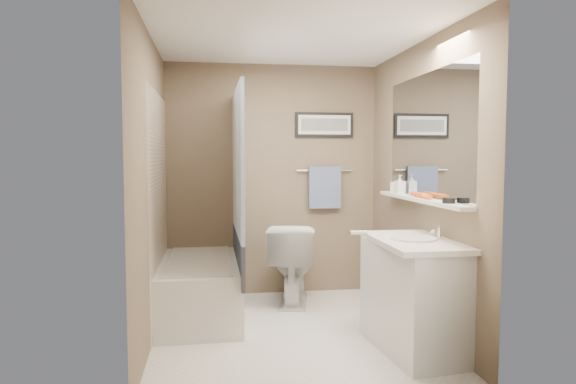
{
  "coord_description": "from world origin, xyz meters",
  "views": [
    {
      "loc": [
        -0.64,
        -4.09,
        1.45
      ],
      "look_at": [
        0.0,
        0.15,
        1.15
      ],
      "focal_mm": 32.0,
      "sensor_mm": 36.0,
      "label": 1
    }
  ],
  "objects": [
    {
      "name": "art_frame",
      "position": [
        0.55,
        1.23,
        1.78
      ],
      "size": [
        0.62,
        0.02,
        0.26
      ],
      "primitive_type": "cube",
      "color": "black",
      "rests_on": "wall_back"
    },
    {
      "name": "tub_rim",
      "position": [
        -0.75,
        0.59,
        0.5
      ],
      "size": [
        0.56,
        1.36,
        0.02
      ],
      "primitive_type": "cube",
      "color": "beige",
      "rests_on": "bathtub"
    },
    {
      "name": "toilet",
      "position": [
        0.15,
        0.86,
        0.4
      ],
      "size": [
        0.6,
        0.86,
        0.8
      ],
      "primitive_type": "imported",
      "rotation": [
        0.0,
        0.0,
        2.92
      ],
      "color": "white",
      "rests_on": "ground"
    },
    {
      "name": "sink_basin",
      "position": [
        0.83,
        -0.54,
        0.85
      ],
      "size": [
        0.34,
        0.34,
        0.01
      ],
      "primitive_type": "cylinder",
      "color": "silver",
      "rests_on": "countertop"
    },
    {
      "name": "candle_bowl_near",
      "position": [
        1.04,
        -0.67,
        1.14
      ],
      "size": [
        0.09,
        0.09,
        0.04
      ],
      "primitive_type": "cylinder",
      "color": "black",
      "rests_on": "shelf"
    },
    {
      "name": "curtain_lower",
      "position": [
        -0.4,
        0.5,
        0.58
      ],
      "size": [
        0.03,
        1.45,
        0.36
      ],
      "primitive_type": "cube",
      "color": "#27384A",
      "rests_on": "curtain_rod"
    },
    {
      "name": "towel",
      "position": [
        0.55,
        1.2,
        1.12
      ],
      "size": [
        0.34,
        0.05,
        0.44
      ],
      "primitive_type": "cube",
      "color": "#889FC7",
      "rests_on": "towel_bar"
    },
    {
      "name": "door_handle",
      "position": [
        0.22,
        -1.19,
        1.0
      ],
      "size": [
        0.1,
        0.02,
        0.02
      ],
      "primitive_type": "cylinder",
      "rotation": [
        0.0,
        1.57,
        0.0
      ],
      "color": "silver",
      "rests_on": "door"
    },
    {
      "name": "ceiling",
      "position": [
        0.0,
        0.0,
        2.38
      ],
      "size": [
        2.2,
        2.5,
        0.04
      ],
      "primitive_type": "cube",
      "color": "white",
      "rests_on": "wall_back"
    },
    {
      "name": "tile_surround",
      "position": [
        -1.09,
        0.5,
        1.0
      ],
      "size": [
        0.02,
        1.55,
        2.0
      ],
      "primitive_type": "cube",
      "color": "beige",
      "rests_on": "wall_left"
    },
    {
      "name": "shelf",
      "position": [
        1.04,
        -0.15,
        1.1
      ],
      "size": [
        0.12,
        1.6,
        0.03
      ],
      "primitive_type": "cube",
      "color": "silver",
      "rests_on": "wall_right"
    },
    {
      "name": "faucet_knob",
      "position": [
        1.03,
        -0.44,
        0.87
      ],
      "size": [
        0.05,
        0.05,
        0.05
      ],
      "primitive_type": "sphere",
      "color": "silver",
      "rests_on": "countertop"
    },
    {
      "name": "hair_brush_front",
      "position": [
        1.04,
        -0.27,
        1.14
      ],
      "size": [
        0.07,
        0.22,
        0.04
      ],
      "primitive_type": "cylinder",
      "rotation": [
        1.57,
        0.0,
        -0.13
      ],
      "color": "orange",
      "rests_on": "shelf"
    },
    {
      "name": "mirror",
      "position": [
        1.09,
        -0.15,
        1.62
      ],
      "size": [
        0.02,
        1.6,
        1.0
      ],
      "primitive_type": "cube",
      "color": "silver",
      "rests_on": "wall_right"
    },
    {
      "name": "vanity",
      "position": [
        0.85,
        -0.54,
        0.4
      ],
      "size": [
        0.59,
        0.95,
        0.8
      ],
      "primitive_type": "cube",
      "rotation": [
        0.0,
        0.0,
        0.1
      ],
      "color": "silver",
      "rests_on": "ground"
    },
    {
      "name": "bathtub",
      "position": [
        -0.75,
        0.59,
        0.25
      ],
      "size": [
        0.72,
        1.51,
        0.5
      ],
      "primitive_type": "cube",
      "rotation": [
        0.0,
        0.0,
        0.01
      ],
      "color": "silver",
      "rests_on": "ground"
    },
    {
      "name": "wall_left",
      "position": [
        -1.08,
        0.0,
        1.2
      ],
      "size": [
        0.04,
        2.5,
        2.4
      ],
      "primitive_type": "cube",
      "color": "brown",
      "rests_on": "ground"
    },
    {
      "name": "hair_brush_back",
      "position": [
        1.04,
        -0.1,
        1.14
      ],
      "size": [
        0.04,
        0.22,
        0.04
      ],
      "primitive_type": "cylinder",
      "rotation": [
        1.57,
        0.0,
        -0.01
      ],
      "color": "#C6431B",
      "rests_on": "shelf"
    },
    {
      "name": "art_mat",
      "position": [
        0.55,
        1.22,
        1.78
      ],
      "size": [
        0.56,
        0.0,
        0.2
      ],
      "primitive_type": "cube",
      "color": "white",
      "rests_on": "art_frame"
    },
    {
      "name": "towel_bar",
      "position": [
        0.55,
        1.22,
        1.3
      ],
      "size": [
        0.6,
        0.02,
        0.02
      ],
      "primitive_type": "cylinder",
      "rotation": [
        0.0,
        1.57,
        0.0
      ],
      "color": "silver",
      "rests_on": "wall_back"
    },
    {
      "name": "wall_front",
      "position": [
        0.0,
        -1.23,
        1.2
      ],
      "size": [
        2.2,
        0.04,
        2.4
      ],
      "primitive_type": "cube",
      "color": "brown",
      "rests_on": "ground"
    },
    {
      "name": "pink_comb",
      "position": [
        1.04,
        -0.01,
        1.12
      ],
      "size": [
        0.04,
        0.16,
        0.01
      ],
      "primitive_type": "cube",
      "rotation": [
        0.0,
        0.0,
        -0.08
      ],
      "color": "#CA7B9C",
      "rests_on": "shelf"
    },
    {
      "name": "curtain_upper",
      "position": [
        -0.4,
        0.5,
        1.4
      ],
      "size": [
        0.03,
        1.45,
        1.28
      ],
      "primitive_type": "cube",
      "color": "white",
      "rests_on": "curtain_rod"
    },
    {
      "name": "door",
      "position": [
        0.55,
        -1.24,
        1.0
      ],
      "size": [
        0.8,
        0.02,
        2.0
      ],
      "primitive_type": "cube",
      "color": "silver",
      "rests_on": "wall_front"
    },
    {
      "name": "soap_bottle",
      "position": [
        1.04,
        0.29,
        1.2
      ],
      "size": [
        0.08,
        0.08,
        0.17
      ],
      "primitive_type": "imported",
      "rotation": [
        0.0,
        0.0,
        0.05
      ],
      "color": "#999999",
      "rests_on": "shelf"
    },
    {
      "name": "wall_back",
      "position": [
        0.0,
        1.23,
        1.2
      ],
      "size": [
        2.2,
        0.04,
        2.4
      ],
      "primitive_type": "cube",
      "color": "brown",
      "rests_on": "ground"
    },
    {
      "name": "countertop",
      "position": [
        0.84,
        -0.54,
        0.82
      ],
      "size": [
        0.54,
        0.96,
        0.04
      ],
      "primitive_type": "cube",
      "color": "silver",
      "rests_on": "vanity"
    },
    {
      "name": "curtain_rod",
      "position": [
        -0.4,
        0.5,
        2.05
      ],
      "size": [
        0.02,
        1.55,
        0.02
      ],
      "primitive_type": "cylinder",
      "rotation": [
        1.57,
        0.0,
        0.0
      ],
      "color": "silver",
      "rests_on": "wall_left"
    },
    {
      "name": "wall_right",
      "position": [
        1.08,
        0.0,
        1.2
      ],
      "size": [
        0.04,
        2.5,
        2.4
      ],
      "primitive_type": "cube",
      "color": "brown",
      "rests_on": "ground"
    },
    {
      "name": "art_image",
      "position": [
        0.55,
        1.22,
        1.78
      ],
      "size": [
        0.5,
        0.0,
        0.13
      ],
      "primitive_type": "cube",
      "color": "#595959",
      "rests_on": "art_mat"
    },
    {
      "name": "glass_jar",
      "position": [
        1.04,
        0.43,
        1.17
      ],
      "size": [
        0.08,
        0.08,
        0.1
      ],
      "primitive_type": "cylinder",
      "color": "silver",
      "rests_on": "shelf"
    },
    {
      "name": "ground",
      "position": [
        0.0,
        0.0,
        0.0
      ],
      "size": [
        2.5,
        2.5,
        0.0
      ],
      "primitive_type": "plane",
      "color": "silver",
      "rests_on": "ground"
    },
    {
      "name": "faucet_spout",
      "position": [
        1.03,
        -0.54,
        0.89
      ],
      "size": [
        0.02,
        0.02,
        0.1
      ],
      "primitive_type": "cylinder",
      "color": "white",
      "rests_on": "countertop"
    }
  ]
}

